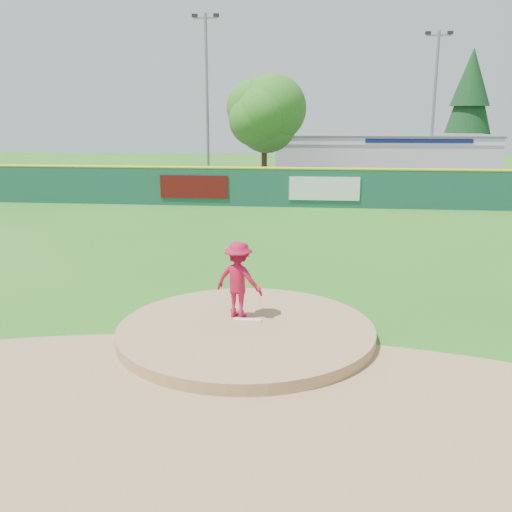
# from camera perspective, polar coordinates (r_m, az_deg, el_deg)

# --- Properties ---
(ground) EXTENTS (120.00, 120.00, 0.00)m
(ground) POSITION_cam_1_polar(r_m,az_deg,el_deg) (12.40, -1.02, -8.06)
(ground) COLOR #286B19
(ground) RESTS_ON ground
(pitchers_mound) EXTENTS (5.50, 5.50, 0.50)m
(pitchers_mound) POSITION_cam_1_polar(r_m,az_deg,el_deg) (12.40, -1.02, -8.06)
(pitchers_mound) COLOR #9E774C
(pitchers_mound) RESTS_ON ground
(pitching_rubber) EXTENTS (0.60, 0.15, 0.04)m
(pitching_rubber) POSITION_cam_1_polar(r_m,az_deg,el_deg) (12.58, -0.85, -6.41)
(pitching_rubber) COLOR white
(pitching_rubber) RESTS_ON pitchers_mound
(infield_dirt_arc) EXTENTS (15.40, 15.40, 0.01)m
(infield_dirt_arc) POSITION_cam_1_polar(r_m,az_deg,el_deg) (9.71, -3.33, -14.61)
(infield_dirt_arc) COLOR #9E774C
(infield_dirt_arc) RESTS_ON ground
(parking_lot) EXTENTS (44.00, 16.00, 0.02)m
(parking_lot) POSITION_cam_1_polar(r_m,az_deg,el_deg) (38.71, 4.07, 6.98)
(parking_lot) COLOR #38383A
(parking_lot) RESTS_ON ground
(pitcher) EXTENTS (1.26, 0.97, 1.71)m
(pitcher) POSITION_cam_1_polar(r_m,az_deg,el_deg) (12.60, -1.75, -2.37)
(pitcher) COLOR #AF0F33
(pitcher) RESTS_ON pitchers_mound
(van) EXTENTS (4.78, 3.54, 1.21)m
(van) POSITION_cam_1_polar(r_m,az_deg,el_deg) (34.08, -4.16, 7.08)
(van) COLOR white
(van) RESTS_ON parking_lot
(pool_building_grp) EXTENTS (15.20, 8.20, 3.31)m
(pool_building_grp) POSITION_cam_1_polar(r_m,az_deg,el_deg) (43.74, 12.37, 9.66)
(pool_building_grp) COLOR silver
(pool_building_grp) RESTS_ON ground
(fence_banners) EXTENTS (10.40, 0.04, 1.20)m
(fence_banners) POSITION_cam_1_polar(r_m,az_deg,el_deg) (29.71, 0.23, 6.85)
(fence_banners) COLOR #520C0B
(fence_banners) RESTS_ON ground
(playground_slide) EXTENTS (0.86, 2.44, 1.34)m
(playground_slide) POSITION_cam_1_polar(r_m,az_deg,el_deg) (37.85, -16.84, 7.29)
(playground_slide) COLOR #171DCB
(playground_slide) RESTS_ON ground
(outfield_fence) EXTENTS (40.00, 0.14, 2.07)m
(outfield_fence) POSITION_cam_1_polar(r_m,az_deg,el_deg) (29.65, 3.40, 6.98)
(outfield_fence) COLOR #164839
(outfield_fence) RESTS_ON ground
(deciduous_tree) EXTENTS (5.60, 5.60, 7.36)m
(deciduous_tree) POSITION_cam_1_polar(r_m,az_deg,el_deg) (36.57, 0.84, 13.74)
(deciduous_tree) COLOR #382314
(deciduous_tree) RESTS_ON ground
(conifer_tree) EXTENTS (4.40, 4.40, 9.50)m
(conifer_tree) POSITION_cam_1_polar(r_m,az_deg,el_deg) (48.80, 20.58, 14.09)
(conifer_tree) COLOR #382314
(conifer_tree) RESTS_ON ground
(light_pole_left) EXTENTS (1.75, 0.25, 11.00)m
(light_pole_left) POSITION_cam_1_polar(r_m,az_deg,el_deg) (39.15, -4.93, 15.90)
(light_pole_left) COLOR gray
(light_pole_left) RESTS_ON ground
(light_pole_right) EXTENTS (1.75, 0.25, 10.00)m
(light_pole_right) POSITION_cam_1_polar(r_m,az_deg,el_deg) (41.11, 17.39, 14.53)
(light_pole_right) COLOR gray
(light_pole_right) RESTS_ON ground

